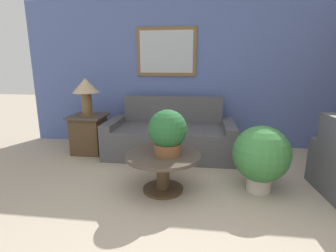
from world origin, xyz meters
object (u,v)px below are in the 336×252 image
at_px(potted_plant_on_table, 168,132).
at_px(potted_plant_floor, 261,156).
at_px(coffee_table, 163,164).
at_px(side_table, 89,134).
at_px(table_lamp, 86,89).
at_px(couch_main, 170,137).

xyz_separation_m(potted_plant_on_table, potted_plant_floor, (1.09, 0.15, -0.29)).
bearing_deg(potted_plant_floor, coffee_table, -172.69).
xyz_separation_m(side_table, potted_plant_floor, (2.60, -1.07, 0.11)).
height_order(coffee_table, side_table, side_table).
distance_m(coffee_table, table_lamp, 2.03).
bearing_deg(couch_main, table_lamp, -176.97).
relative_size(couch_main, coffee_table, 2.33).
bearing_deg(potted_plant_floor, couch_main, 136.82).
height_order(potted_plant_on_table, potted_plant_floor, potted_plant_on_table).
xyz_separation_m(coffee_table, side_table, (-1.45, 1.21, -0.01)).
distance_m(side_table, table_lamp, 0.75).
bearing_deg(potted_plant_on_table, potted_plant_floor, 7.88).
bearing_deg(potted_plant_on_table, coffee_table, 176.04).
bearing_deg(side_table, couch_main, 3.03).
bearing_deg(couch_main, side_table, -176.97).
height_order(couch_main, table_lamp, table_lamp).
xyz_separation_m(table_lamp, potted_plant_floor, (2.60, -1.07, -0.64)).
distance_m(coffee_table, side_table, 1.89).
xyz_separation_m(couch_main, side_table, (-1.38, -0.07, 0.03)).
relative_size(couch_main, potted_plant_floor, 2.59).
xyz_separation_m(couch_main, table_lamp, (-1.38, -0.07, 0.78)).
relative_size(coffee_table, potted_plant_floor, 1.11).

